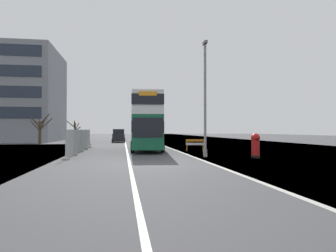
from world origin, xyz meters
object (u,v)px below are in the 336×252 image
Objects in this scene: car_oncoming_near at (119,136)px; red_pillar_postbox at (255,144)px; roadworks_barrier at (195,144)px; lamppost_foreground at (205,102)px; car_receding_mid at (139,135)px; double_decker_bus at (147,122)px.

red_pillar_postbox is at bearing -71.53° from car_oncoming_near.
car_oncoming_near is (-6.96, 21.43, 0.30)m from roadworks_barrier.
car_receding_mid is at bearing 94.70° from lamppost_foreground.
car_receding_mid is (-3.47, 28.69, 0.29)m from roadworks_barrier.
roadworks_barrier is 0.38× the size of car_receding_mid.
roadworks_barrier is (-2.49, 6.87, -0.26)m from red_pillar_postbox.
lamppost_foreground is at bearing -96.51° from roadworks_barrier.
car_receding_mid is (0.59, 26.74, -1.70)m from double_decker_bus.
lamppost_foreground is 34.56m from car_receding_mid.
car_receding_mid is at bearing 88.73° from double_decker_bus.
red_pillar_postbox is 0.39× the size of car_receding_mid.
red_pillar_postbox is at bearing -80.49° from car_receding_mid.
double_decker_bus is 4.92m from roadworks_barrier.
car_oncoming_near reaches higher than roadworks_barrier.
roadworks_barrier is at bearing 109.93° from red_pillar_postbox.
lamppost_foreground is (3.41, -7.59, 1.17)m from double_decker_bus.
lamppost_foreground reaches higher than red_pillar_postbox.
red_pillar_postbox is at bearing -21.55° from lamppost_foreground.
car_oncoming_near is at bearing 98.48° from double_decker_bus.
red_pillar_postbox is 36.06m from car_receding_mid.
roadworks_barrier is at bearing -72.00° from car_oncoming_near.
lamppost_foreground reaches higher than car_receding_mid.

